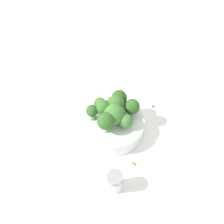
# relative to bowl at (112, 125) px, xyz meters

# --- Properties ---
(ground_plane) EXTENTS (3.00, 3.00, 0.00)m
(ground_plane) POSITION_rel_bowl_xyz_m (0.00, 0.00, -0.02)
(ground_plane) COLOR white
(bowl) EXTENTS (0.18, 0.18, 0.04)m
(bowl) POSITION_rel_bowl_xyz_m (0.00, 0.00, 0.00)
(bowl) COLOR silver
(bowl) RESTS_ON ground_plane
(broccoli_floret_0) EXTENTS (0.05, 0.05, 0.06)m
(broccoli_floret_0) POSITION_rel_bowl_xyz_m (-0.00, 0.01, 0.06)
(broccoli_floret_0) COLOR #7A9E5B
(broccoli_floret_0) RESTS_ON bowl
(broccoli_floret_1) EXTENTS (0.03, 0.03, 0.05)m
(broccoli_floret_1) POSITION_rel_bowl_xyz_m (0.05, -0.03, 0.05)
(broccoli_floret_1) COLOR #7A9E5B
(broccoli_floret_1) RESTS_ON bowl
(broccoli_floret_2) EXTENTS (0.04, 0.04, 0.05)m
(broccoli_floret_2) POSITION_rel_bowl_xyz_m (-0.06, 0.01, 0.05)
(broccoli_floret_2) COLOR #7A9E5B
(broccoli_floret_2) RESTS_ON bowl
(broccoli_floret_3) EXTENTS (0.04, 0.04, 0.06)m
(broccoli_floret_3) POSITION_rel_bowl_xyz_m (0.02, -0.02, 0.06)
(broccoli_floret_3) COLOR #7A9E5B
(broccoli_floret_3) RESTS_ON bowl
(broccoli_floret_4) EXTENTS (0.04, 0.04, 0.06)m
(broccoli_floret_4) POSITION_rel_bowl_xyz_m (-0.04, -0.03, 0.06)
(broccoli_floret_4) COLOR #84AD66
(broccoli_floret_4) RESTS_ON bowl
(broccoli_floret_5) EXTENTS (0.05, 0.05, 0.06)m
(broccoli_floret_5) POSITION_rel_bowl_xyz_m (-0.02, -0.02, 0.06)
(broccoli_floret_5) COLOR #7A9E5B
(broccoli_floret_5) RESTS_ON bowl
(broccoli_floret_6) EXTENTS (0.03, 0.03, 0.05)m
(broccoli_floret_6) POSITION_rel_bowl_xyz_m (0.02, -0.04, 0.05)
(broccoli_floret_6) COLOR #7A9E5B
(broccoli_floret_6) RESTS_ON bowl
(broccoli_floret_7) EXTENTS (0.05, 0.05, 0.06)m
(broccoli_floret_7) POSITION_rel_bowl_xyz_m (0.03, 0.03, 0.06)
(broccoli_floret_7) COLOR #8EB770
(broccoli_floret_7) RESTS_ON bowl
(broccoli_floret_8) EXTENTS (0.04, 0.04, 0.04)m
(broccoli_floret_8) POSITION_rel_bowl_xyz_m (-0.02, 0.04, 0.05)
(broccoli_floret_8) COLOR #8EB770
(broccoli_floret_8) RESTS_ON bowl
(pepper_shaker) EXTENTS (0.04, 0.04, 0.06)m
(pepper_shaker) POSITION_rel_bowl_xyz_m (0.07, 0.16, 0.01)
(pepper_shaker) COLOR silver
(pepper_shaker) RESTS_ON ground_plane
(almond_crumb_0) EXTENTS (0.01, 0.01, 0.01)m
(almond_crumb_0) POSITION_rel_bowl_xyz_m (-0.16, -0.02, -0.02)
(almond_crumb_0) COLOR olive
(almond_crumb_0) RESTS_ON ground_plane
(almond_crumb_1) EXTENTS (0.01, 0.01, 0.01)m
(almond_crumb_1) POSITION_rel_bowl_xyz_m (-0.04, -0.15, -0.02)
(almond_crumb_1) COLOR tan
(almond_crumb_1) RESTS_ON ground_plane
(almond_crumb_2) EXTENTS (0.01, 0.01, 0.01)m
(almond_crumb_2) POSITION_rel_bowl_xyz_m (-0.10, -0.14, -0.02)
(almond_crumb_2) COLOR tan
(almond_crumb_2) RESTS_ON ground_plane
(almond_crumb_3) EXTENTS (0.01, 0.01, 0.01)m
(almond_crumb_3) POSITION_rel_bowl_xyz_m (-0.00, 0.12, -0.02)
(almond_crumb_3) COLOR olive
(almond_crumb_3) RESTS_ON ground_plane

